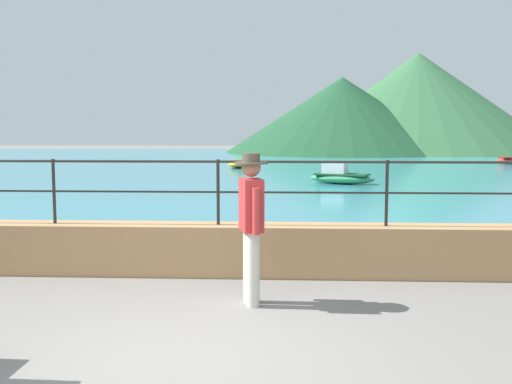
# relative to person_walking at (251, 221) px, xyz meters

# --- Properties ---
(ground_plane) EXTENTS (120.00, 120.00, 0.00)m
(ground_plane) POSITION_rel_person_walking_xyz_m (-0.54, -1.77, -0.98)
(ground_plane) COLOR slate
(promenade_wall) EXTENTS (20.00, 0.56, 0.70)m
(promenade_wall) POSITION_rel_person_walking_xyz_m (-0.54, 1.43, -0.63)
(promenade_wall) COLOR tan
(promenade_wall) RESTS_ON ground
(railing) EXTENTS (18.44, 0.04, 0.90)m
(railing) POSITION_rel_person_walking_xyz_m (-0.54, 1.43, 0.36)
(railing) COLOR #282623
(railing) RESTS_ON promenade_wall
(lake_water) EXTENTS (64.00, 44.32, 0.06)m
(lake_water) POSITION_rel_person_walking_xyz_m (-0.54, 24.07, -0.95)
(lake_water) COLOR teal
(lake_water) RESTS_ON ground
(hill_main) EXTENTS (22.16, 22.16, 7.96)m
(hill_main) POSITION_rel_person_walking_xyz_m (11.11, 43.99, 3.00)
(hill_main) COLOR #33663D
(hill_main) RESTS_ON ground
(hill_secondary) EXTENTS (18.09, 18.09, 5.80)m
(hill_secondary) POSITION_rel_person_walking_xyz_m (4.66, 40.66, 1.92)
(hill_secondary) COLOR #1E4C2D
(hill_secondary) RESTS_ON ground
(person_walking) EXTENTS (0.38, 0.55, 1.75)m
(person_walking) POSITION_rel_person_walking_xyz_m (0.00, 0.00, 0.00)
(person_walking) COLOR beige
(person_walking) RESTS_ON ground
(boat_3) EXTENTS (2.47, 1.68, 0.76)m
(boat_3) POSITION_rel_person_walking_xyz_m (2.29, 14.43, -0.65)
(boat_3) COLOR #338C59
(boat_3) RESTS_ON lake_water
(boat_4) EXTENTS (1.48, 2.46, 0.36)m
(boat_4) POSITION_rel_person_walking_xyz_m (-1.84, 22.69, -0.72)
(boat_4) COLOR gold
(boat_4) RESTS_ON lake_water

